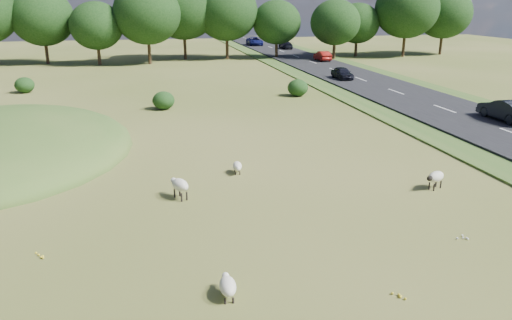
{
  "coord_description": "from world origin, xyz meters",
  "views": [
    {
      "loc": [
        -3.07,
        -18.54,
        8.4
      ],
      "look_at": [
        2.0,
        4.0,
        1.0
      ],
      "focal_mm": 35.0,
      "sensor_mm": 36.0,
      "label": 1
    }
  ],
  "objects_px": {
    "car_2": "(255,41)",
    "car_3": "(506,110)",
    "car_1": "(342,73)",
    "sheep_2": "(228,286)",
    "car_0": "(322,56)",
    "car_5": "(286,45)",
    "sheep_0": "(436,177)",
    "sheep_3": "(180,185)",
    "sheep_1": "(237,166)"
  },
  "relations": [
    {
      "from": "car_2",
      "to": "car_3",
      "type": "distance_m",
      "value": 65.42
    },
    {
      "from": "car_3",
      "to": "car_1",
      "type": "bearing_deg",
      "value": -79.83
    },
    {
      "from": "sheep_2",
      "to": "car_3",
      "type": "relative_size",
      "value": 0.25
    },
    {
      "from": "car_0",
      "to": "car_2",
      "type": "bearing_deg",
      "value": -82.08
    },
    {
      "from": "sheep_2",
      "to": "car_5",
      "type": "xyz_separation_m",
      "value": [
        22.97,
        74.3,
        0.47
      ]
    },
    {
      "from": "car_0",
      "to": "car_5",
      "type": "height_order",
      "value": "car_0"
    },
    {
      "from": "car_5",
      "to": "car_1",
      "type": "bearing_deg",
      "value": 83.94
    },
    {
      "from": "sheep_0",
      "to": "sheep_3",
      "type": "bearing_deg",
      "value": -34.04
    },
    {
      "from": "sheep_3",
      "to": "car_2",
      "type": "bearing_deg",
      "value": -40.43
    },
    {
      "from": "sheep_0",
      "to": "sheep_2",
      "type": "bearing_deg",
      "value": 4.52
    },
    {
      "from": "sheep_2",
      "to": "car_1",
      "type": "distance_m",
      "value": 43.04
    },
    {
      "from": "sheep_0",
      "to": "car_5",
      "type": "xyz_separation_m",
      "value": [
        12.05,
        67.58,
        0.27
      ]
    },
    {
      "from": "sheep_1",
      "to": "car_1",
      "type": "height_order",
      "value": "car_1"
    },
    {
      "from": "car_5",
      "to": "car_0",
      "type": "bearing_deg",
      "value": 90.0
    },
    {
      "from": "sheep_3",
      "to": "car_2",
      "type": "xyz_separation_m",
      "value": [
        19.94,
        74.52,
        0.35
      ]
    },
    {
      "from": "car_5",
      "to": "car_2",
      "type": "bearing_deg",
      "value": -65.55
    },
    {
      "from": "sheep_2",
      "to": "car_0",
      "type": "relative_size",
      "value": 0.28
    },
    {
      "from": "sheep_3",
      "to": "car_3",
      "type": "xyz_separation_m",
      "value": [
        23.74,
        9.21,
        0.35
      ]
    },
    {
      "from": "sheep_3",
      "to": "car_5",
      "type": "height_order",
      "value": "car_5"
    },
    {
      "from": "car_0",
      "to": "car_5",
      "type": "xyz_separation_m",
      "value": [
        0.0,
        18.98,
        -0.05
      ]
    },
    {
      "from": "sheep_3",
      "to": "sheep_2",
      "type": "bearing_deg",
      "value": 159.93
    },
    {
      "from": "sheep_0",
      "to": "car_3",
      "type": "relative_size",
      "value": 0.27
    },
    {
      "from": "sheep_3",
      "to": "car_5",
      "type": "relative_size",
      "value": 0.31
    },
    {
      "from": "car_0",
      "to": "car_1",
      "type": "relative_size",
      "value": 1.09
    },
    {
      "from": "sheep_0",
      "to": "car_1",
      "type": "bearing_deg",
      "value": -131.64
    },
    {
      "from": "sheep_0",
      "to": "car_3",
      "type": "height_order",
      "value": "car_3"
    },
    {
      "from": "sheep_3",
      "to": "car_1",
      "type": "distance_m",
      "value": 36.34
    },
    {
      "from": "sheep_0",
      "to": "car_1",
      "type": "distance_m",
      "value": 32.86
    },
    {
      "from": "car_1",
      "to": "car_2",
      "type": "height_order",
      "value": "car_2"
    },
    {
      "from": "sheep_1",
      "to": "sheep_3",
      "type": "height_order",
      "value": "sheep_3"
    },
    {
      "from": "sheep_0",
      "to": "car_2",
      "type": "distance_m",
      "value": 76.39
    },
    {
      "from": "sheep_3",
      "to": "car_2",
      "type": "relative_size",
      "value": 0.25
    },
    {
      "from": "car_1",
      "to": "car_3",
      "type": "distance_m",
      "value": 21.52
    },
    {
      "from": "sheep_1",
      "to": "sheep_3",
      "type": "bearing_deg",
      "value": -42.24
    },
    {
      "from": "car_3",
      "to": "sheep_3",
      "type": "bearing_deg",
      "value": 21.2
    },
    {
      "from": "sheep_0",
      "to": "car_5",
      "type": "relative_size",
      "value": 0.28
    },
    {
      "from": "sheep_2",
      "to": "car_1",
      "type": "xyz_separation_m",
      "value": [
        19.17,
        38.53,
        0.48
      ]
    },
    {
      "from": "sheep_3",
      "to": "car_1",
      "type": "relative_size",
      "value": 0.35
    },
    {
      "from": "car_0",
      "to": "car_1",
      "type": "height_order",
      "value": "car_0"
    },
    {
      "from": "car_3",
      "to": "car_0",
      "type": "bearing_deg",
      "value": -90.0
    },
    {
      "from": "car_0",
      "to": "car_5",
      "type": "bearing_deg",
      "value": -90.0
    },
    {
      "from": "sheep_0",
      "to": "sheep_3",
      "type": "relative_size",
      "value": 0.92
    },
    {
      "from": "sheep_1",
      "to": "car_5",
      "type": "height_order",
      "value": "car_5"
    },
    {
      "from": "car_1",
      "to": "car_2",
      "type": "relative_size",
      "value": 0.69
    },
    {
      "from": "sheep_0",
      "to": "car_0",
      "type": "distance_m",
      "value": 50.08
    },
    {
      "from": "car_2",
      "to": "car_5",
      "type": "height_order",
      "value": "car_2"
    },
    {
      "from": "sheep_1",
      "to": "car_5",
      "type": "bearing_deg",
      "value": 167.9
    },
    {
      "from": "sheep_2",
      "to": "sheep_3",
      "type": "relative_size",
      "value": 0.85
    },
    {
      "from": "sheep_0",
      "to": "sheep_3",
      "type": "distance_m",
      "value": 11.77
    },
    {
      "from": "sheep_2",
      "to": "sheep_3",
      "type": "height_order",
      "value": "sheep_3"
    }
  ]
}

